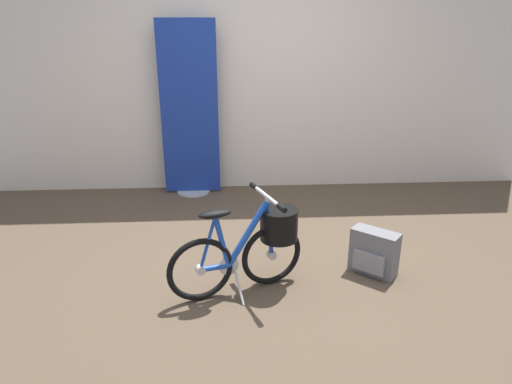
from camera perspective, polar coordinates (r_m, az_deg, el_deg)
ground_plane at (r=3.37m, az=2.04°, el=-10.08°), size 6.17×6.17×0.00m
back_wall at (r=4.88m, az=-0.02°, el=16.47°), size 6.17×0.10×2.76m
floor_banner_stand at (r=4.75m, az=-8.56°, el=9.33°), size 0.60×0.36×1.82m
folding_bike_foreground at (r=3.01m, az=-0.18°, el=-6.58°), size 0.92×0.52×0.69m
backpack_on_floor at (r=3.38m, az=15.00°, el=-7.60°), size 0.35×0.33×0.34m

